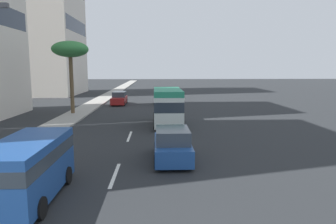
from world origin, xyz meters
TOP-DOWN VIEW (x-y plane):
  - ground_plane at (31.50, 0.00)m, footprint 198.00×198.00m
  - sidewalk_right at (31.50, 6.28)m, footprint 162.00×2.53m
  - lane_stripe_mid at (11.00, 0.00)m, footprint 3.20×0.16m
  - lane_stripe_far at (18.83, 0.00)m, footprint 3.20×0.16m
  - car_lead at (37.90, 2.93)m, footprint 4.66×1.82m
  - van_second at (8.56, 2.79)m, footprint 4.94×2.14m
  - car_third at (38.11, -2.95)m, footprint 4.42×1.90m
  - minibus_fourth at (22.96, -2.85)m, footprint 6.20×2.38m
  - car_fifth at (13.16, -2.70)m, footprint 4.29×1.90m
  - palm_tree at (29.34, 6.72)m, footprint 3.62×3.62m

SIDE VIEW (x-z plane):
  - ground_plane at x=31.50m, z-range 0.00..0.00m
  - lane_stripe_mid at x=11.00m, z-range 0.00..0.01m
  - lane_stripe_far at x=18.83m, z-range 0.00..0.01m
  - sidewalk_right at x=31.50m, z-range 0.00..0.15m
  - car_third at x=38.11m, z-range -0.04..1.59m
  - car_lead at x=37.90m, z-range -0.05..1.62m
  - car_fifth at x=13.16m, z-range -0.05..1.65m
  - van_second at x=8.56m, z-range 0.17..2.38m
  - minibus_fourth at x=22.96m, z-range 0.15..3.18m
  - palm_tree at x=29.34m, z-range 2.85..10.16m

